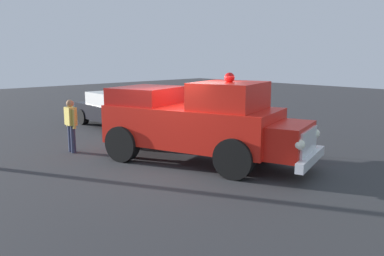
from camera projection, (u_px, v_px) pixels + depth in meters
ground_plane at (181, 164)px, 11.61m from camera, size 60.00×60.00×0.00m
vintage_fire_truck at (199, 121)px, 11.61m from camera, size 6.33×3.92×2.59m
classic_hot_rod at (116, 109)px, 17.48m from camera, size 4.45×2.11×1.46m
lawn_chair_near_truck at (131, 130)px, 13.66m from camera, size 0.50×0.52×1.02m
lawn_chair_by_car at (306, 138)px, 12.28m from camera, size 0.65×0.65×1.02m
spectator_seated at (133, 127)px, 13.54m from camera, size 0.54×0.40×1.29m
spectator_standing at (71, 122)px, 12.85m from camera, size 0.65×0.30×1.68m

